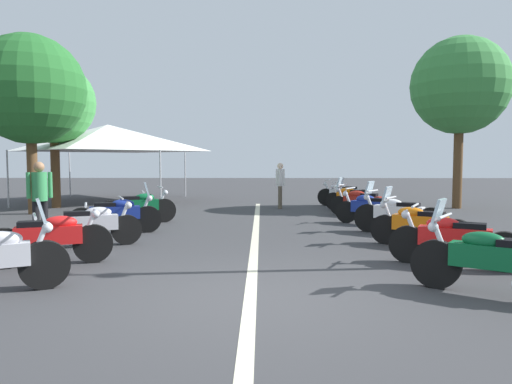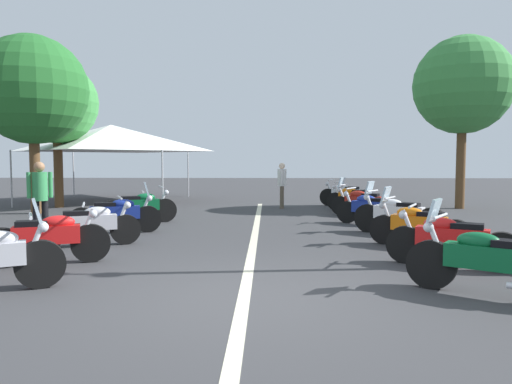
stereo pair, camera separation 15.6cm
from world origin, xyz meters
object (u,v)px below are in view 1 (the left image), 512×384
Objects in this scene: bystander_1 at (280,182)px; roadside_tree_1 at (54,103)px; motorcycle_left_row_4 at (139,207)px; motorcycle_right_row_4 at (371,208)px; motorcycle_left_row_1 at (50,238)px; motorcycle_right_row_0 at (496,260)px; motorcycle_right_row_2 at (418,224)px; roadside_tree_2 at (30,90)px; motorcycle_right_row_1 at (453,239)px; motorcycle_right_row_3 at (397,214)px; motorcycle_left_row_2 at (90,225)px; roadside_tree_0 at (460,86)px; motorcycle_left_row_3 at (117,214)px; motorcycle_right_row_6 at (352,198)px; event_tent at (108,138)px; bystander_0 at (40,194)px; motorcycle_right_row_7 at (344,194)px; motorcycle_right_row_5 at (361,202)px.

roadside_tree_1 is at bearing 2.52° from bystander_1.
motorcycle_left_row_4 is 6.29m from motorcycle_right_row_4.
motorcycle_right_row_4 is 11.79m from roadside_tree_1.
roadside_tree_1 reaches higher than motorcycle_left_row_1.
roadside_tree_1 reaches higher than motorcycle_right_row_0.
roadside_tree_2 is (5.69, 10.46, 3.49)m from motorcycle_right_row_2.
motorcycle_right_row_1 is 1.03× the size of motorcycle_right_row_3.
motorcycle_right_row_0 is (-3.37, -6.38, 0.02)m from motorcycle_left_row_2.
roadside_tree_0 is at bearing -84.83° from motorcycle_right_row_2.
roadside_tree_2 is at bearing 12.82° from motorcycle_right_row_3.
motorcycle_left_row_3 is 7.17m from bystander_1.
roadside_tree_2 is at bearing 100.26° from motorcycle_left_row_2.
event_tent reaches higher than motorcycle_right_row_6.
motorcycle_left_row_2 is 0.34× the size of roadside_tree_2.
roadside_tree_0 is (6.02, -10.45, 3.88)m from motorcycle_left_row_3.
bystander_1 is at bearing 106.81° from bystander_0.
motorcycle_right_row_0 is 1.00× the size of motorcycle_right_row_3.
roadside_tree_0 reaches higher than motorcycle_right_row_7.
bystander_0 is at bearing 50.06° from motorcycle_right_row_4.
roadside_tree_0 is (6.79, -11.89, 3.35)m from bystander_0.
motorcycle_left_row_4 is at bearing 18.26° from motorcycle_right_row_3.
motorcycle_left_row_2 is 0.37× the size of roadside_tree_1.
motorcycle_right_row_7 is at bearing -55.19° from motorcycle_right_row_6.
motorcycle_left_row_4 is 1.14× the size of motorcycle_right_row_6.
motorcycle_left_row_1 is 0.34× the size of roadside_tree_2.
motorcycle_right_row_7 is at bearing -57.48° from motorcycle_right_row_2.
event_tent is at bearing 14.38° from motorcycle_right_row_6.
motorcycle_right_row_7 is (10.10, 0.03, 0.01)m from motorcycle_right_row_1.
motorcycle_left_row_3 is at bearing 84.83° from bystander_0.
roadside_tree_2 is at bearing 97.83° from roadside_tree_0.
bystander_1 is (-0.82, 2.41, 0.49)m from motorcycle_right_row_7.
motorcycle_left_row_3 is 1.08× the size of motorcycle_right_row_1.
motorcycle_right_row_6 is at bearing 92.64° from bystander_0.
motorcycle_left_row_4 is at bearing 31.39° from motorcycle_right_row_4.
motorcycle_right_row_5 is 10.99m from roadside_tree_2.
roadside_tree_1 is (11.13, 10.44, 3.30)m from motorcycle_right_row_0.
motorcycle_left_row_4 is 1.11× the size of motorcycle_right_row_2.
bystander_1 is at bearing -44.00° from motorcycle_right_row_0.
motorcycle_left_row_2 is at bearing 81.53° from motorcycle_right_row_6.
motorcycle_left_row_1 is at bearing 69.61° from bystander_1.
roadside_tree_2 is (7.41, 3.87, 3.49)m from motorcycle_left_row_1.
bystander_0 is at bearing 119.74° from roadside_tree_0.
motorcycle_left_row_2 is 0.93× the size of motorcycle_left_row_3.
motorcycle_right_row_0 is 3.44m from motorcycle_right_row_2.
motorcycle_right_row_3 is 8.17m from roadside_tree_0.
roadside_tree_0 is (2.55, -3.98, 3.89)m from motorcycle_right_row_5.
motorcycle_left_row_4 is 1.05× the size of motorcycle_right_row_5.
roadside_tree_0 is (7.66, -3.91, 3.89)m from motorcycle_right_row_2.
motorcycle_left_row_2 is at bearing 80.05° from motorcycle_right_row_7.
motorcycle_left_row_3 is at bearing -116.38° from motorcycle_left_row_4.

